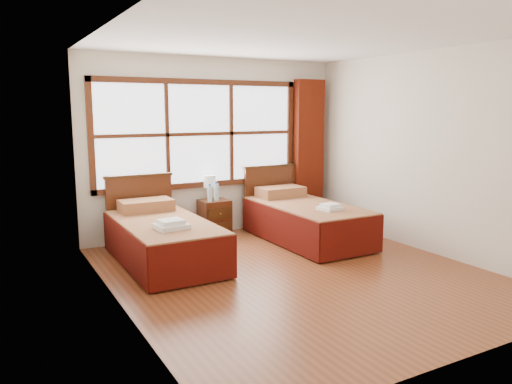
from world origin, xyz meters
TOP-DOWN VIEW (x-y plane):
  - floor at (0.00, 0.00)m, footprint 4.50×4.50m
  - ceiling at (0.00, 0.00)m, footprint 4.50×4.50m
  - wall_back at (0.00, 2.25)m, footprint 4.00×0.00m
  - wall_left at (-2.00, 0.00)m, footprint 0.00×4.50m
  - wall_right at (2.00, 0.00)m, footprint 0.00×4.50m
  - window at (-0.25, 2.21)m, footprint 3.16×0.06m
  - curtain at (1.60, 2.11)m, footprint 0.50×0.16m
  - bed_left at (-1.20, 1.20)m, footprint 1.01×2.03m
  - bed_right at (0.91, 1.20)m, footprint 1.02×2.04m
  - nightstand at (-0.13, 1.99)m, footprint 0.41×0.41m
  - towels_left at (-1.24, 0.72)m, footprint 0.37×0.33m
  - towels_right at (0.95, 0.66)m, footprint 0.32×0.29m
  - lamp at (-0.14, 2.14)m, footprint 0.18×0.18m
  - bottle_near at (-0.24, 1.91)m, footprint 0.07×0.07m
  - bottle_far at (-0.11, 1.98)m, footprint 0.07×0.07m

SIDE VIEW (x-z plane):
  - floor at x=0.00m, z-range 0.00..0.00m
  - nightstand at x=-0.13m, z-range 0.00..0.55m
  - bed_left at x=-1.20m, z-range -0.19..0.79m
  - bed_right at x=0.91m, z-range -0.19..0.80m
  - towels_left at x=-1.24m, z-range 0.51..0.62m
  - towels_right at x=0.95m, z-range 0.52..0.61m
  - bottle_near at x=-0.24m, z-range 0.54..0.79m
  - bottle_far at x=-0.11m, z-range 0.54..0.81m
  - lamp at x=-0.14m, z-range 0.62..0.97m
  - curtain at x=1.60m, z-range 0.02..2.32m
  - wall_back at x=0.00m, z-range -0.70..3.30m
  - wall_left at x=-2.00m, z-range -0.95..3.55m
  - wall_right at x=2.00m, z-range -0.95..3.55m
  - window at x=-0.25m, z-range 0.72..2.28m
  - ceiling at x=0.00m, z-range 2.60..2.60m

